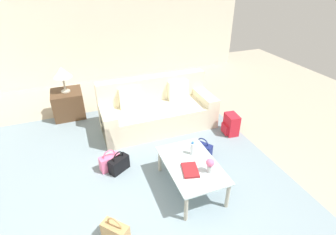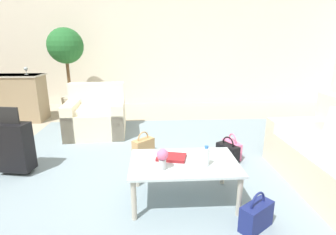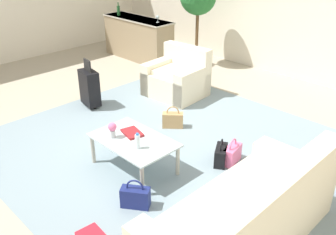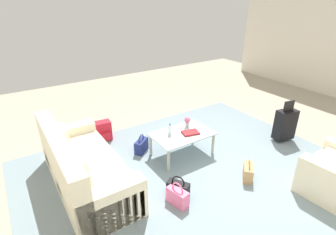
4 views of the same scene
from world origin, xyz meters
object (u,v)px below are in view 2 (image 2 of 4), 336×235
Objects in this scene: flower_vase at (162,157)px; potted_ficus at (66,53)px; water_bottle at (206,157)px; suitcase_black at (14,146)px; coffee_table_book at (171,157)px; wine_glass_left_of_centre at (26,69)px; handbag_pink at (232,149)px; handbag_navy at (256,216)px; handbag_tan at (143,147)px; coffee_table at (184,166)px; handbag_black at (228,152)px; armchair at (97,117)px.

flower_vase is 0.11× the size of potted_ficus.
potted_ficus is (-2.40, 3.80, 0.83)m from water_bottle.
suitcase_black is 0.45× the size of potted_ficus.
coffee_table_book is 1.88× the size of wine_glass_left_of_centre.
handbag_pink is at bearing 48.27° from flower_vase.
coffee_table_book is 0.95m from handbag_navy.
handbag_pink is (2.80, 0.30, -0.23)m from suitcase_black.
handbag_tan is at bearing 122.13° from handbag_navy.
suitcase_black reaches higher than flower_vase.
suitcase_black reaches higher than coffee_table.
water_bottle reaches higher than handbag_black.
handbag_pink is at bearing -41.96° from potted_ficus.
flower_vase reaches higher than handbag_pink.
coffee_table_book reaches higher than coffee_table.
flower_vase is 0.24× the size of suitcase_black.
handbag_pink is at bearing 51.15° from coffee_table.
handbag_navy is 1.93m from handbag_tan.
handbag_black is at bearing 62.49° from water_bottle.
coffee_table_book is at bearing 150.64° from water_bottle.
potted_ficus is (-2.91, 2.82, 1.23)m from handbag_black.
handbag_navy and handbag_tan have the same top height.
handbag_navy is at bearing -44.86° from water_bottle.
armchair is 2.73m from water_bottle.
potted_ficus is at bearing 123.64° from handbag_navy.
suitcase_black is at bearing -163.52° from handbag_tan.
suitcase_black reaches higher than handbag_tan.
coffee_table is 1.16m from handbag_black.
water_bottle is at bearing -46.59° from wine_glass_left_of_centre.
coffee_table_book is at bearing 66.50° from flower_vase.
potted_ficus is at bearing 135.91° from handbag_black.
handbag_navy is 0.19× the size of potted_ficus.
coffee_table_book is at bearing -18.25° from suitcase_black.
armchair reaches higher than handbag_navy.
handbag_navy is 1.00× the size of handbag_pink.
coffee_table_book is 1.17m from handbag_tan.
potted_ficus reaches higher than suitcase_black.
wine_glass_left_of_centre is at bearing 132.37° from coffee_table.
handbag_tan is at bearing -49.71° from armchair.
coffee_table_book is at bearing -60.45° from armchair.
handbag_navy is at bearing -24.98° from coffee_table_book.
water_bottle is at bearing 135.14° from handbag_navy.
water_bottle is 1.47m from handbag_tan.
wine_glass_left_of_centre is at bearing 133.59° from handbag_navy.
wine_glass_left_of_centre is at bearing 128.77° from flower_vase.
wine_glass_left_of_centre is at bearing 148.30° from armchair.
water_bottle is 0.24× the size of suitcase_black.
armchair is 2.93× the size of handbag_black.
handbag_black is at bearing 51.09° from coffee_table.
water_bottle is (1.51, -2.27, 0.22)m from armchair.
handbag_pink is at bearing 58.41° from coffee_table_book.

